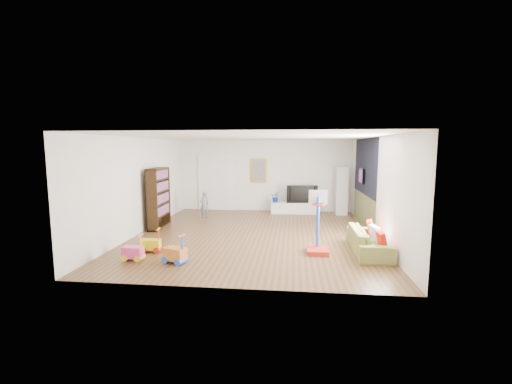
# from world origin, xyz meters

# --- Properties ---
(floor) EXTENTS (6.50, 7.50, 0.00)m
(floor) POSITION_xyz_m (0.00, 0.00, 0.00)
(floor) COLOR brown
(floor) RESTS_ON ground
(ceiling) EXTENTS (6.50, 7.50, 0.00)m
(ceiling) POSITION_xyz_m (0.00, 0.00, 2.70)
(ceiling) COLOR white
(ceiling) RESTS_ON ground
(wall_back) EXTENTS (6.50, 0.00, 2.70)m
(wall_back) POSITION_xyz_m (0.00, 3.75, 1.35)
(wall_back) COLOR silver
(wall_back) RESTS_ON ground
(wall_front) EXTENTS (6.50, 0.00, 2.70)m
(wall_front) POSITION_xyz_m (0.00, -3.75, 1.35)
(wall_front) COLOR silver
(wall_front) RESTS_ON ground
(wall_left) EXTENTS (0.00, 7.50, 2.70)m
(wall_left) POSITION_xyz_m (-3.25, 0.00, 1.35)
(wall_left) COLOR silver
(wall_left) RESTS_ON ground
(wall_right) EXTENTS (0.00, 7.50, 2.70)m
(wall_right) POSITION_xyz_m (3.25, 0.00, 1.35)
(wall_right) COLOR silver
(wall_right) RESTS_ON ground
(navy_accent) EXTENTS (0.01, 3.20, 1.70)m
(navy_accent) POSITION_xyz_m (3.23, 1.40, 1.85)
(navy_accent) COLOR black
(navy_accent) RESTS_ON wall_right
(olive_wainscot) EXTENTS (0.01, 3.20, 1.00)m
(olive_wainscot) POSITION_xyz_m (3.23, 1.40, 0.50)
(olive_wainscot) COLOR brown
(olive_wainscot) RESTS_ON wall_right
(doorway) EXTENTS (1.45, 0.06, 2.10)m
(doorway) POSITION_xyz_m (-1.90, 3.71, 1.05)
(doorway) COLOR white
(doorway) RESTS_ON ground
(painting_back) EXTENTS (0.62, 0.06, 0.92)m
(painting_back) POSITION_xyz_m (-0.25, 3.71, 1.55)
(painting_back) COLOR gold
(painting_back) RESTS_ON wall_back
(artwork_right) EXTENTS (0.04, 0.56, 0.46)m
(artwork_right) POSITION_xyz_m (3.17, 1.60, 1.55)
(artwork_right) COLOR #7F3F8C
(artwork_right) RESTS_ON wall_right
(media_console) EXTENTS (1.78, 0.52, 0.41)m
(media_console) POSITION_xyz_m (1.14, 3.26, 0.21)
(media_console) COLOR silver
(media_console) RESTS_ON ground
(tall_cabinet) EXTENTS (0.41, 0.41, 1.75)m
(tall_cabinet) POSITION_xyz_m (2.81, 3.21, 0.87)
(tall_cabinet) COLOR silver
(tall_cabinet) RESTS_ON ground
(bookshelf) EXTENTS (0.39, 1.26, 1.81)m
(bookshelf) POSITION_xyz_m (-2.98, 0.54, 0.91)
(bookshelf) COLOR black
(bookshelf) RESTS_ON ground
(sofa) EXTENTS (0.76, 1.90, 0.55)m
(sofa) POSITION_xyz_m (2.82, -1.36, 0.28)
(sofa) COLOR olive
(sofa) RESTS_ON ground
(basketball_hoop) EXTENTS (0.51, 0.61, 1.45)m
(basketball_hoop) POSITION_xyz_m (1.64, -1.54, 0.72)
(basketball_hoop) COLOR red
(basketball_hoop) RESTS_ON ground
(ride_on_yellow) EXTENTS (0.44, 0.30, 0.55)m
(ride_on_yellow) POSITION_xyz_m (-2.21, -1.88, 0.28)
(ride_on_yellow) COLOR yellow
(ride_on_yellow) RESTS_ON ground
(ride_on_orange) EXTENTS (0.53, 0.42, 0.62)m
(ride_on_orange) POSITION_xyz_m (-1.40, -2.57, 0.31)
(ride_on_orange) COLOR #CD6C2C
(ride_on_orange) RESTS_ON ground
(ride_on_pink) EXTENTS (0.43, 0.27, 0.57)m
(ride_on_pink) POSITION_xyz_m (-2.36, -2.50, 0.28)
(ride_on_pink) COLOR #EA448B
(ride_on_pink) RESTS_ON ground
(child) EXTENTS (0.39, 0.39, 0.92)m
(child) POSITION_xyz_m (-1.98, 2.07, 0.46)
(child) COLOR slate
(child) RESTS_ON ground
(tv) EXTENTS (1.14, 0.32, 0.65)m
(tv) POSITION_xyz_m (1.39, 3.27, 0.74)
(tv) COLOR black
(tv) RESTS_ON media_console
(vase_plant) EXTENTS (0.43, 0.40, 0.40)m
(vase_plant) POSITION_xyz_m (0.43, 3.25, 0.61)
(vase_plant) COLOR navy
(vase_plant) RESTS_ON media_console
(pillow_left) EXTENTS (0.13, 0.38, 0.37)m
(pillow_left) POSITION_xyz_m (2.97, -1.91, 0.44)
(pillow_left) COLOR #BA1508
(pillow_left) RESTS_ON sofa
(pillow_center) EXTENTS (0.18, 0.42, 0.40)m
(pillow_center) POSITION_xyz_m (2.97, -1.39, 0.44)
(pillow_center) COLOR white
(pillow_center) RESTS_ON sofa
(pillow_right) EXTENTS (0.20, 0.43, 0.41)m
(pillow_right) POSITION_xyz_m (2.97, -0.84, 0.44)
(pillow_right) COLOR #A91508
(pillow_right) RESTS_ON sofa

